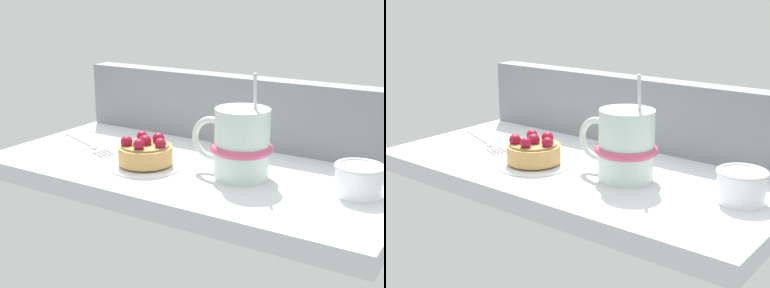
{
  "view_description": "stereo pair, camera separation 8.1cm",
  "coord_description": "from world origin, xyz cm",
  "views": [
    {
      "loc": [
        42.76,
        -69.4,
        26.89
      ],
      "look_at": [
        1.63,
        -3.7,
        4.38
      ],
      "focal_mm": 50.81,
      "sensor_mm": 36.0,
      "label": 1
    },
    {
      "loc": [
        49.36,
        -64.78,
        26.89
      ],
      "look_at": [
        1.63,
        -3.7,
        4.38
      ],
      "focal_mm": 50.81,
      "sensor_mm": 36.0,
      "label": 2
    }
  ],
  "objects": [
    {
      "name": "ground_plane",
      "position": [
        0.0,
        0.0,
        -1.47
      ],
      "size": [
        64.19,
        32.85,
        2.94
      ],
      "primitive_type": "cube",
      "color": "silver"
    },
    {
      "name": "coffee_mug",
      "position": [
        8.75,
        -1.97,
        5.09
      ],
      "size": [
        13.01,
        9.24,
        15.52
      ],
      "color": "silver",
      "rests_on": "ground_plane"
    },
    {
      "name": "sugar_bowl",
      "position": [
        25.53,
        -0.5,
        2.31
      ],
      "size": [
        6.75,
        6.75,
        4.33
      ],
      "color": "white",
      "rests_on": "ground_plane"
    },
    {
      "name": "dessert_plate",
      "position": [
        -5.77,
        -5.44,
        0.3
      ],
      "size": [
        11.47,
        11.47,
        0.65
      ],
      "color": "white",
      "rests_on": "ground_plane"
    },
    {
      "name": "window_rail_back",
      "position": [
        0.0,
        14.25,
        5.98
      ],
      "size": [
        62.91,
        4.35,
        11.96
      ],
      "primitive_type": "cube",
      "color": "gray",
      "rests_on": "ground_plane"
    },
    {
      "name": "dessert_fork",
      "position": [
        -21.81,
        -1.52,
        0.3
      ],
      "size": [
        16.29,
        7.49,
        0.6
      ],
      "color": "#B7B7BC",
      "rests_on": "ground_plane"
    },
    {
      "name": "raspberry_tart",
      "position": [
        -5.76,
        -5.43,
        2.42
      ],
      "size": [
        8.42,
        8.42,
        4.48
      ],
      "color": "tan",
      "rests_on": "dessert_plate"
    }
  ]
}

